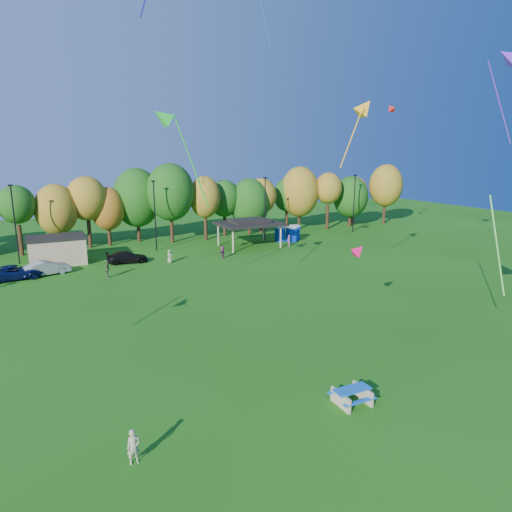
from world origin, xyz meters
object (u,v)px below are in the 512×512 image
kite_flyer (134,447)px  car_b (47,268)px  car_c (15,272)px  car_d (127,257)px  porta_potties (289,234)px  picnic_table (352,395)px

kite_flyer → car_b: size_ratio=0.33×
kite_flyer → car_c: size_ratio=0.29×
car_b → car_d: (8.58, 1.64, -0.08)m
car_c → car_d: bearing=-85.9°
porta_potties → car_b: (-32.14, -4.66, -0.34)m
porta_potties → car_c: 35.46m
picnic_table → car_c: size_ratio=0.37×
porta_potties → picnic_table: size_ratio=1.91×
kite_flyer → car_d: size_ratio=0.33×
kite_flyer → car_b: (-1.80, 34.06, -0.00)m
porta_potties → car_c: bearing=-171.8°
car_d → car_b: bearing=107.3°
kite_flyer → car_b: bearing=91.1°
kite_flyer → car_c: bearing=96.1°
car_b → car_d: size_ratio=0.98×
porta_potties → picnic_table: 43.64m
car_d → picnic_table: bearing=-166.9°
car_c → picnic_table: bearing=-161.0°
picnic_table → car_b: 36.73m
porta_potties → car_d: size_ratio=0.80×
kite_flyer → car_d: (6.78, 35.70, -0.08)m
porta_potties → car_b: size_ratio=0.82×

